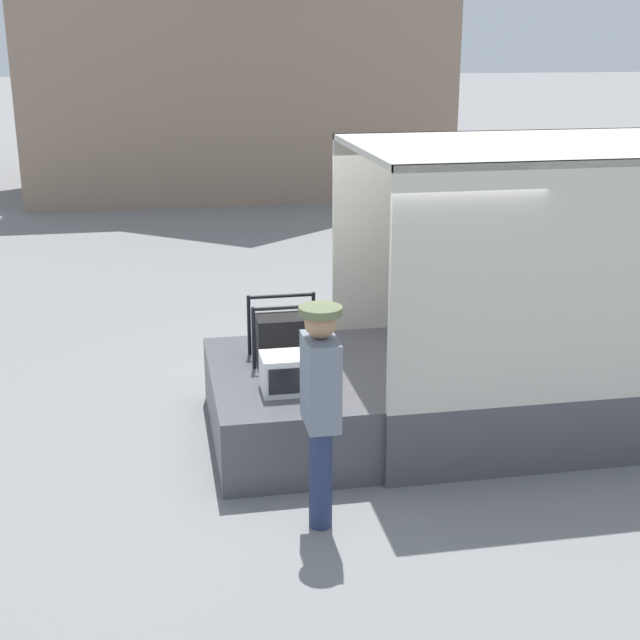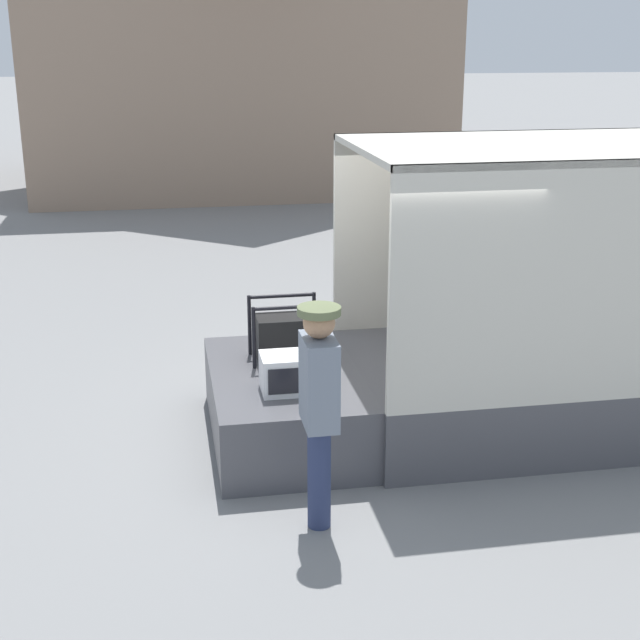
# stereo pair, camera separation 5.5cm
# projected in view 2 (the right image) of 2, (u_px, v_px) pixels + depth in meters

# --- Properties ---
(ground_plane) EXTENTS (160.00, 160.00, 0.00)m
(ground_plane) POSITION_uv_depth(u_px,v_px,m) (355.00, 431.00, 8.58)
(ground_plane) COLOR gray
(tailgate_deck) EXTENTS (1.37, 2.20, 0.66)m
(tailgate_deck) POSITION_uv_depth(u_px,v_px,m) (285.00, 405.00, 8.36)
(tailgate_deck) COLOR #4C4C51
(tailgate_deck) RESTS_ON ground
(microwave) EXTENTS (0.48, 0.38, 0.34)m
(microwave) POSITION_uv_depth(u_px,v_px,m) (288.00, 373.00, 7.76)
(microwave) COLOR white
(microwave) RESTS_ON tailgate_deck
(portable_generator) EXTENTS (0.67, 0.43, 0.60)m
(portable_generator) POSITION_uv_depth(u_px,v_px,m) (287.00, 337.00, 8.52)
(portable_generator) COLOR black
(portable_generator) RESTS_ON tailgate_deck
(worker_person) EXTENTS (0.32, 0.44, 1.78)m
(worker_person) POSITION_uv_depth(u_px,v_px,m) (319.00, 394.00, 6.60)
(worker_person) COLOR navy
(worker_person) RESTS_ON ground
(house_backdrop) EXTENTS (10.12, 8.15, 8.16)m
(house_backdrop) POSITION_uv_depth(u_px,v_px,m) (232.00, 13.00, 22.28)
(house_backdrop) COLOR gray
(house_backdrop) RESTS_ON ground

